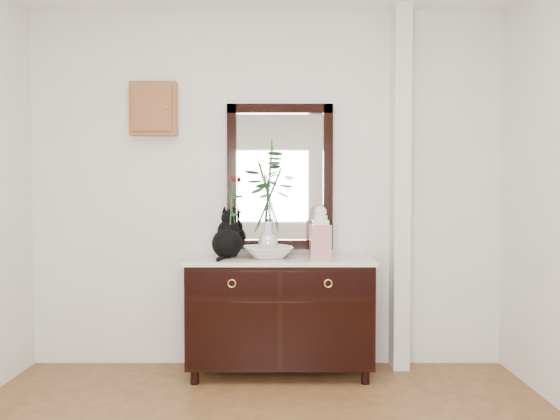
{
  "coord_description": "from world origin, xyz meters",
  "views": [
    {
      "loc": [
        0.1,
        -2.18,
        1.33
      ],
      "look_at": [
        0.1,
        1.63,
        1.2
      ],
      "focal_mm": 35.0,
      "sensor_mm": 36.0,
      "label": 1
    }
  ],
  "objects_px": {
    "sideboard": "(280,310)",
    "cat": "(227,233)",
    "ginger_jar": "(320,232)",
    "lotus_bowl": "(268,252)"
  },
  "relations": [
    {
      "from": "lotus_bowl",
      "to": "ginger_jar",
      "type": "distance_m",
      "value": 0.41
    },
    {
      "from": "sideboard",
      "to": "lotus_bowl",
      "type": "distance_m",
      "value": 0.43
    },
    {
      "from": "sideboard",
      "to": "cat",
      "type": "height_order",
      "value": "cat"
    },
    {
      "from": "ginger_jar",
      "to": "lotus_bowl",
      "type": "bearing_deg",
      "value": 172.35
    },
    {
      "from": "sideboard",
      "to": "cat",
      "type": "relative_size",
      "value": 3.77
    },
    {
      "from": "cat",
      "to": "lotus_bowl",
      "type": "xyz_separation_m",
      "value": [
        0.3,
        -0.02,
        -0.13
      ]
    },
    {
      "from": "sideboard",
      "to": "ginger_jar",
      "type": "height_order",
      "value": "ginger_jar"
    },
    {
      "from": "sideboard",
      "to": "cat",
      "type": "distance_m",
      "value": 0.67
    },
    {
      "from": "cat",
      "to": "ginger_jar",
      "type": "xyz_separation_m",
      "value": [
        0.67,
        -0.07,
        0.02
      ]
    },
    {
      "from": "cat",
      "to": "ginger_jar",
      "type": "relative_size",
      "value": 0.91
    }
  ]
}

